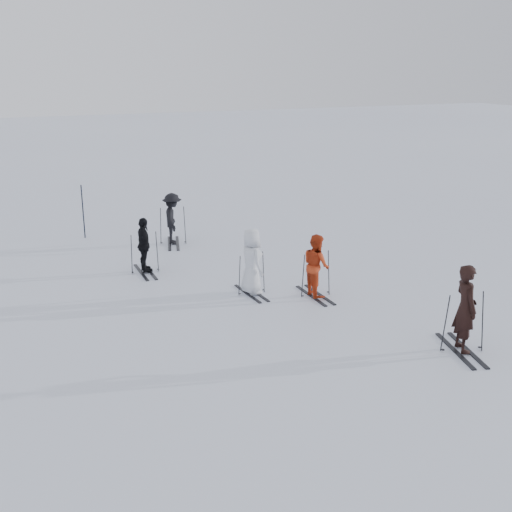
% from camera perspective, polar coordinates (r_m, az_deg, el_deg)
% --- Properties ---
extents(ground, '(120.00, 120.00, 0.00)m').
position_cam_1_polar(ground, '(15.94, 1.43, -4.41)').
color(ground, silver).
rests_on(ground, ground).
extents(skier_near_dark, '(0.60, 0.77, 1.86)m').
position_cam_1_polar(skier_near_dark, '(13.86, 18.11, -4.54)').
color(skier_near_dark, black).
rests_on(skier_near_dark, ground).
extents(skier_red, '(0.62, 0.79, 1.61)m').
position_cam_1_polar(skier_red, '(16.38, 5.37, -0.90)').
color(skier_red, '#B23214').
rests_on(skier_red, ground).
extents(skier_grey, '(0.59, 0.86, 1.71)m').
position_cam_1_polar(skier_grey, '(16.45, -0.40, -0.56)').
color(skier_grey, silver).
rests_on(skier_grey, ground).
extents(skier_uphill_left, '(0.39, 0.93, 1.57)m').
position_cam_1_polar(skier_uphill_left, '(18.41, -9.92, 0.88)').
color(skier_uphill_left, black).
rests_on(skier_uphill_left, ground).
extents(skier_uphill_far, '(0.88, 1.20, 1.67)m').
position_cam_1_polar(skier_uphill_far, '(21.19, -7.43, 3.26)').
color(skier_uphill_far, black).
rests_on(skier_uphill_far, ground).
extents(skis_near_dark, '(2.01, 1.40, 1.33)m').
position_cam_1_polar(skis_near_dark, '(13.96, 18.01, -5.55)').
color(skis_near_dark, black).
rests_on(skis_near_dark, ground).
extents(skis_red, '(1.66, 0.89, 1.21)m').
position_cam_1_polar(skis_red, '(16.44, 5.35, -1.56)').
color(skis_red, black).
rests_on(skis_red, ground).
extents(skis_grey, '(1.58, 0.89, 1.12)m').
position_cam_1_polar(skis_grey, '(16.54, -0.39, -1.52)').
color(skis_grey, black).
rests_on(skis_grey, ground).
extents(skis_uphill_left, '(1.65, 0.89, 1.20)m').
position_cam_1_polar(skis_uphill_left, '(18.46, -9.89, 0.33)').
color(skis_uphill_left, black).
rests_on(skis_uphill_left, ground).
extents(skis_uphill_far, '(1.94, 1.36, 1.28)m').
position_cam_1_polar(skis_uphill_far, '(21.23, -7.41, 2.75)').
color(skis_uphill_far, black).
rests_on(skis_uphill_far, ground).
extents(piste_marker, '(0.05, 0.05, 1.82)m').
position_cam_1_polar(piste_marker, '(22.52, -15.12, 3.83)').
color(piste_marker, black).
rests_on(piste_marker, ground).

